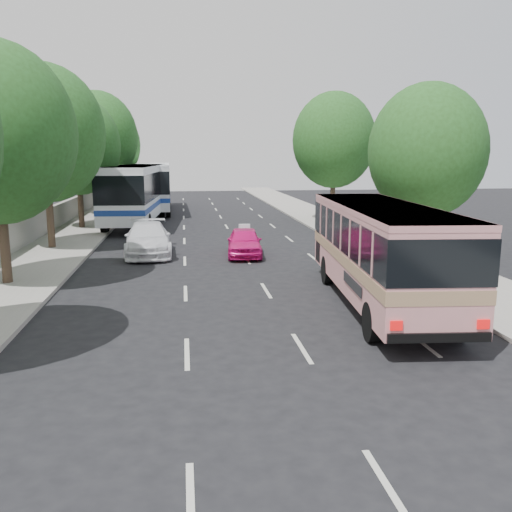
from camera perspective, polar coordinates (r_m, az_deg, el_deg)
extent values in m
plane|color=black|center=(15.71, -0.34, -7.34)|extent=(120.00, 120.00, 0.00)
cube|color=#9E998E|center=(35.77, -18.22, 2.40)|extent=(4.00, 90.00, 0.15)
cube|color=#9E998E|center=(36.66, 8.91, 2.96)|extent=(4.00, 90.00, 0.12)
cube|color=#9E998E|center=(36.04, -21.12, 3.60)|extent=(0.30, 90.00, 1.50)
cylinder|color=#38281E|center=(22.06, -24.99, 1.69)|extent=(0.36, 0.36, 3.61)
sphere|color=#22491A|center=(21.53, -25.23, 14.69)|extent=(3.71, 3.71, 3.71)
cylinder|color=#38281E|center=(29.77, -20.87, 4.23)|extent=(0.36, 0.36, 3.80)
ellipsoid|color=#22491A|center=(29.64, -21.39, 11.93)|extent=(6.00, 6.00, 6.90)
sphere|color=#22491A|center=(29.33, -20.91, 14.33)|extent=(3.90, 3.90, 3.90)
cylinder|color=#38281E|center=(37.56, -17.98, 5.35)|extent=(0.36, 0.36, 3.50)
ellipsoid|color=#22491A|center=(37.44, -18.30, 10.96)|extent=(5.52, 5.52, 6.35)
sphere|color=#22491A|center=(37.11, -17.86, 12.70)|extent=(3.59, 3.59, 3.59)
cylinder|color=#38281E|center=(45.40, -16.10, 6.58)|extent=(0.36, 0.36, 3.99)
ellipsoid|color=#22491A|center=(45.33, -16.37, 11.88)|extent=(6.30, 6.30, 7.24)
sphere|color=#22491A|center=(45.04, -16.00, 13.51)|extent=(4.09, 4.09, 4.09)
cylinder|color=#38281E|center=(53.35, -15.07, 7.02)|extent=(0.36, 0.36, 3.72)
ellipsoid|color=#22491A|center=(53.27, -15.28, 11.23)|extent=(5.88, 5.88, 6.76)
sphere|color=#22491A|center=(52.96, -14.94, 12.53)|extent=(3.82, 3.82, 3.82)
cylinder|color=#38281E|center=(25.37, 17.13, 2.82)|extent=(0.36, 0.36, 3.23)
ellipsoid|color=#22491A|center=(25.17, 17.56, 10.51)|extent=(5.10, 5.10, 5.87)
sphere|color=#22491A|center=(25.10, 18.84, 12.77)|extent=(3.32, 3.31, 3.31)
cylinder|color=#38281E|center=(40.44, 8.06, 6.31)|extent=(0.36, 0.36, 3.80)
ellipsoid|color=#22491A|center=(40.34, 8.21, 11.98)|extent=(6.00, 6.00, 6.90)
sphere|color=#22491A|center=(40.22, 8.94, 13.68)|extent=(3.90, 3.90, 3.90)
cube|color=#D18688|center=(17.84, 12.95, 0.86)|extent=(3.41, 10.42, 2.75)
cube|color=#9E7A59|center=(17.90, 12.91, -0.14)|extent=(3.45, 10.45, 0.36)
cube|color=black|center=(17.77, 13.02, 2.45)|extent=(3.46, 10.46, 1.13)
cube|color=#D18688|center=(17.68, 13.13, 4.99)|extent=(3.43, 10.44, 0.16)
cylinder|color=black|center=(20.79, 7.51, -1.46)|extent=(0.39, 1.09, 1.07)
cylinder|color=black|center=(21.31, 13.51, -1.37)|extent=(0.39, 1.09, 1.07)
cylinder|color=black|center=(14.59, 12.13, -6.81)|extent=(0.39, 1.09, 1.07)
cylinder|color=black|center=(15.32, 20.38, -6.41)|extent=(0.39, 1.09, 1.07)
imported|color=#DF1376|center=(26.31, -1.23, 1.50)|extent=(1.97, 4.16, 1.37)
imported|color=white|center=(27.13, -11.31, 1.77)|extent=(2.49, 5.48, 1.56)
cube|color=white|center=(39.27, -12.48, 6.74)|extent=(3.80, 13.90, 3.49)
cube|color=black|center=(39.25, -12.51, 7.36)|extent=(3.85, 13.93, 1.72)
cube|color=navy|center=(39.34, -12.43, 5.45)|extent=(3.84, 13.92, 0.34)
cube|color=white|center=(39.20, -12.58, 9.17)|extent=(3.82, 13.92, 0.16)
cylinder|color=black|center=(43.90, -13.26, 4.80)|extent=(0.45, 1.28, 1.26)
cylinder|color=black|center=(43.55, -9.85, 4.88)|extent=(0.45, 1.28, 1.26)
cylinder|color=black|center=(34.94, -15.64, 3.27)|extent=(0.45, 1.28, 1.26)
cylinder|color=black|center=(34.51, -11.37, 3.37)|extent=(0.45, 1.28, 1.26)
cube|color=silver|center=(47.90, -10.84, 7.43)|extent=(3.21, 13.71, 3.47)
cube|color=black|center=(47.88, -10.86, 7.94)|extent=(3.27, 13.74, 1.71)
cube|color=navy|center=(47.95, -10.80, 6.38)|extent=(3.26, 13.73, 0.34)
cube|color=silver|center=(47.84, -10.91, 9.40)|extent=(3.24, 13.73, 0.16)
cylinder|color=black|center=(52.38, -12.06, 5.73)|extent=(0.39, 1.26, 1.25)
cylinder|color=black|center=(52.30, -9.20, 5.82)|extent=(0.39, 1.26, 1.25)
cylinder|color=black|center=(43.33, -12.67, 4.74)|extent=(0.39, 1.26, 1.25)
cylinder|color=black|center=(43.24, -9.22, 4.85)|extent=(0.39, 1.26, 1.25)
cube|color=silver|center=(26.20, -1.23, 3.18)|extent=(0.56, 0.23, 0.18)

